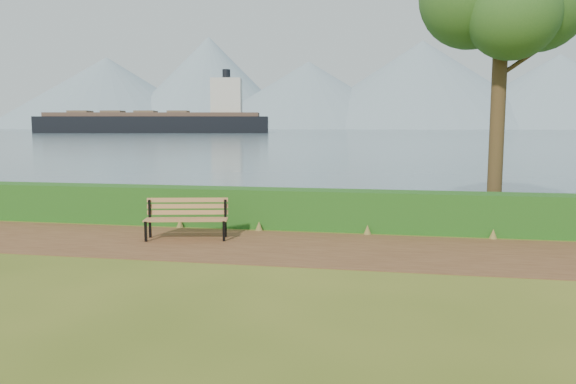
# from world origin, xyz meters

# --- Properties ---
(ground) EXTENTS (140.00, 140.00, 0.00)m
(ground) POSITION_xyz_m (0.00, 0.00, 0.00)
(ground) COLOR #475919
(ground) RESTS_ON ground
(path) EXTENTS (40.00, 3.40, 0.01)m
(path) POSITION_xyz_m (0.00, 0.30, 0.01)
(path) COLOR #53321C
(path) RESTS_ON ground
(hedge) EXTENTS (32.00, 0.85, 1.00)m
(hedge) POSITION_xyz_m (0.00, 2.60, 0.50)
(hedge) COLOR #1B4B15
(hedge) RESTS_ON ground
(water) EXTENTS (700.00, 510.00, 0.00)m
(water) POSITION_xyz_m (0.00, 260.00, 0.01)
(water) COLOR #435D6D
(water) RESTS_ON ground
(mountains) EXTENTS (585.00, 190.00, 70.00)m
(mountains) POSITION_xyz_m (-9.17, 406.05, 27.70)
(mountains) COLOR gray
(mountains) RESTS_ON ground
(bench) EXTENTS (1.96, 0.94, 0.95)m
(bench) POSITION_xyz_m (-2.51, 0.75, 0.55)
(bench) COLOR black
(bench) RESTS_ON ground
(cargo_ship) EXTENTS (75.45, 26.42, 22.65)m
(cargo_ship) POSITION_xyz_m (-72.80, 162.38, 3.38)
(cargo_ship) COLOR black
(cargo_ship) RESTS_ON ground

